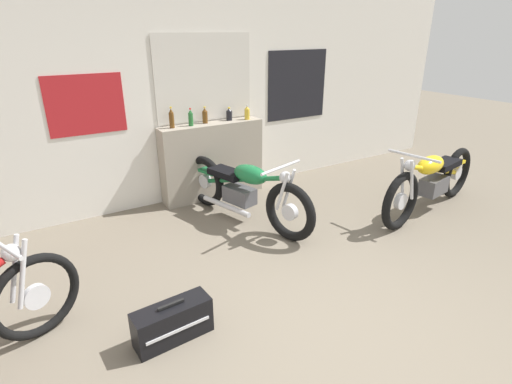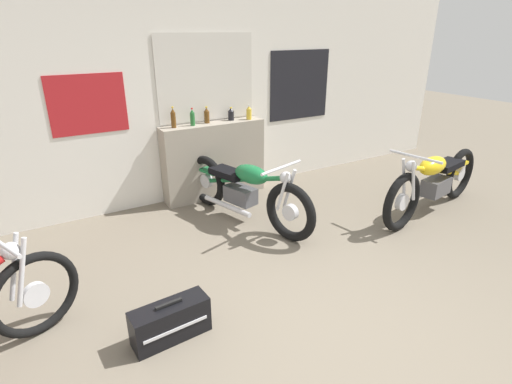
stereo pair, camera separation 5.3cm
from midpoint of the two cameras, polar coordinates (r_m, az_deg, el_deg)
The scene contains 11 objects.
ground_plane at distance 3.29m, azimuth 11.60°, elevation -21.00°, with size 24.00×24.00×0.00m, color #706656.
wall_back at distance 5.39m, azimuth -11.68°, elevation 13.08°, with size 10.00×0.07×2.80m.
sill_counter at distance 5.61m, azimuth -5.70°, elevation 4.52°, with size 1.45×0.28×1.05m.
bottle_leftmost at distance 5.26m, azimuth -11.45°, elevation 10.28°, with size 0.06×0.06×0.27m.
bottle_left_center at distance 5.35m, azimuth -8.79°, elevation 10.44°, with size 0.06×0.06×0.23m.
bottle_center at distance 5.47m, azimuth -6.77°, elevation 10.77°, with size 0.07×0.07×0.22m.
bottle_right_center at distance 5.62m, azimuth -3.31°, elevation 11.00°, with size 0.08×0.08×0.18m.
bottle_rightmost at distance 5.66m, azimuth -0.74°, elevation 11.23°, with size 0.07×0.07×0.20m.
motorcycle_green at distance 4.86m, azimuth -1.37°, elevation 0.30°, with size 0.81×2.06×0.85m.
motorcycle_yellow at distance 5.57m, azimuth 24.33°, elevation 1.41°, with size 2.19×0.70×0.89m.
hard_case_black at distance 3.28m, azimuth -11.63°, elevation -17.65°, with size 0.61×0.25×0.33m.
Camera 2 is at (-1.69, -1.71, 2.24)m, focal length 28.00 mm.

